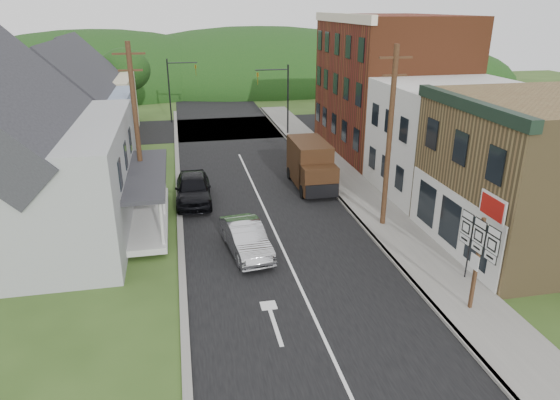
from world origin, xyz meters
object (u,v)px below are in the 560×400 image
warning_sign (469,242)px  route_sign_cluster (478,251)px  silver_sedan (246,239)px  dark_sedan (193,189)px  delivery_van (311,165)px

warning_sign → route_sign_cluster: bearing=-108.8°
silver_sedan → warning_sign: warning_sign is taller
silver_sedan → route_sign_cluster: (7.44, -6.29, 1.78)m
dark_sedan → route_sign_cluster: size_ratio=1.36×
delivery_van → route_sign_cluster: (2.27, -14.31, 1.06)m
dark_sedan → warning_sign: (10.58, -11.12, 0.90)m
delivery_van → warning_sign: (3.31, -12.25, 0.30)m
silver_sedan → dark_sedan: 7.20m
silver_sedan → delivery_van: (5.17, 8.01, 0.72)m
dark_sedan → route_sign_cluster: bearing=-52.6°
silver_sedan → delivery_van: size_ratio=0.85×
silver_sedan → delivery_van: bearing=49.6°
warning_sign → delivery_van: bearing=113.1°
dark_sedan → delivery_van: size_ratio=0.97×
delivery_van → warning_sign: size_ratio=2.05×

